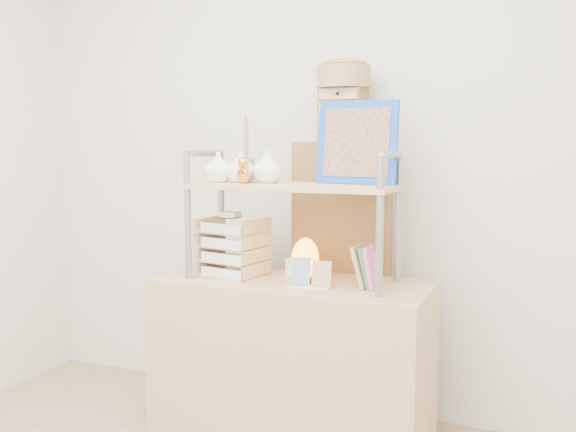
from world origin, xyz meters
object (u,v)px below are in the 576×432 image
letter_tray (231,250)px  cabinet (343,283)px  salt_lamp (305,259)px  desk (292,363)px

letter_tray → cabinet: bearing=43.3°
letter_tray → salt_lamp: letter_tray is taller
letter_tray → desk: bearing=2.1°
letter_tray → salt_lamp: (0.35, 0.02, -0.02)m
desk → salt_lamp: (0.06, 0.01, 0.47)m
salt_lamp → letter_tray: bearing=-176.4°
cabinet → salt_lamp: (-0.05, -0.36, 0.17)m
desk → letter_tray: bearing=-177.9°
cabinet → letter_tray: 0.59m
cabinet → letter_tray: bearing=-144.3°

